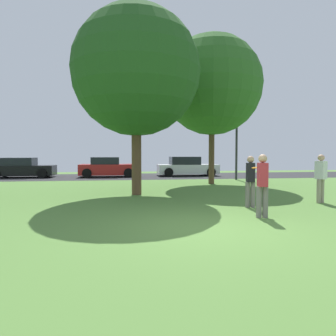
# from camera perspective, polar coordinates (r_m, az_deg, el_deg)

# --- Properties ---
(ground_plane) EXTENTS (44.00, 44.00, 0.00)m
(ground_plane) POSITION_cam_1_polar(r_m,az_deg,el_deg) (6.94, 7.06, -11.01)
(ground_plane) COLOR #547F38
(road_strip) EXTENTS (44.00, 6.40, 0.01)m
(road_strip) POSITION_cam_1_polar(r_m,az_deg,el_deg) (22.63, -3.76, -1.51)
(road_strip) COLOR #28282B
(road_strip) RESTS_ON ground_plane
(maple_tree_near) EXTENTS (5.37, 5.37, 8.02)m
(maple_tree_near) POSITION_cam_1_polar(r_m,az_deg,el_deg) (17.37, 8.12, 14.88)
(maple_tree_near) COLOR brown
(maple_tree_near) RESTS_ON ground_plane
(oak_tree_right) EXTENTS (5.08, 5.08, 7.42)m
(oak_tree_right) POSITION_cam_1_polar(r_m,az_deg,el_deg) (12.84, -5.91, 17.21)
(oak_tree_right) COLOR brown
(oak_tree_right) RESTS_ON ground_plane
(person_thrower) EXTENTS (0.30, 0.36, 1.62)m
(person_thrower) POSITION_cam_1_polar(r_m,az_deg,el_deg) (8.24, 17.03, -2.65)
(person_thrower) COLOR slate
(person_thrower) RESTS_ON ground_plane
(person_catcher) EXTENTS (0.30, 0.36, 1.57)m
(person_catcher) POSITION_cam_1_polar(r_m,az_deg,el_deg) (9.74, 14.96, -2.03)
(person_catcher) COLOR slate
(person_catcher) RESTS_ON ground_plane
(person_walking) EXTENTS (0.32, 0.38, 1.61)m
(person_walking) POSITION_cam_1_polar(r_m,az_deg,el_deg) (11.44, 26.36, -1.39)
(person_walking) COLOR gray
(person_walking) RESTS_ON ground_plane
(frisbee_disc) EXTENTS (0.27, 0.27, 0.05)m
(frisbee_disc) POSITION_cam_1_polar(r_m,az_deg,el_deg) (8.87, 16.07, 0.07)
(frisbee_disc) COLOR orange
(parked_car_black) EXTENTS (4.20, 1.96, 1.37)m
(parked_car_black) POSITION_cam_1_polar(r_m,az_deg,el_deg) (23.55, -25.35, -0.08)
(parked_car_black) COLOR black
(parked_car_black) RESTS_ON ground_plane
(parked_car_red) EXTENTS (4.00, 1.96, 1.40)m
(parked_car_red) POSITION_cam_1_polar(r_m,az_deg,el_deg) (22.40, -11.06, 0.04)
(parked_car_red) COLOR #B21E1E
(parked_car_red) RESTS_ON ground_plane
(parked_car_white) EXTENTS (4.46, 2.06, 1.42)m
(parked_car_white) POSITION_cam_1_polar(r_m,az_deg,el_deg) (23.13, 3.49, 0.18)
(parked_car_white) COLOR white
(parked_car_white) RESTS_ON ground_plane
(street_lamp_post) EXTENTS (0.14, 0.14, 4.50)m
(street_lamp_post) POSITION_cam_1_polar(r_m,az_deg,el_deg) (20.02, 12.53, 4.33)
(street_lamp_post) COLOR #2D2D33
(street_lamp_post) RESTS_ON ground_plane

